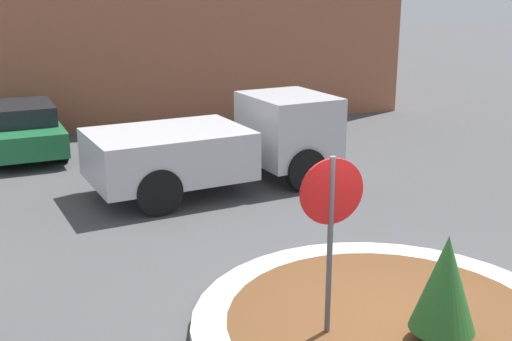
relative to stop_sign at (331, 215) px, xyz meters
name	(u,v)px	position (x,y,z in m)	size (l,w,h in m)	color
ground_plane	(387,330)	(0.90, 0.05, -1.72)	(120.00, 120.00, 0.00)	#474749
traffic_island	(388,324)	(0.90, 0.05, -1.64)	(5.17, 5.17, 0.17)	#BCB7AD
stop_sign	(331,215)	(0.00, 0.00, 0.00)	(0.82, 0.07, 2.45)	#4C4C51
island_shrub	(445,283)	(1.19, -0.69, -0.75)	(0.79, 0.79, 1.40)	brown
utility_truck	(223,144)	(0.52, 6.70, -0.71)	(5.72, 3.04, 1.96)	#B2B2B7
storefront_building	(157,17)	(0.89, 16.49, 1.56)	(15.90, 6.07, 6.56)	#93563D
parked_sedan_green	(21,128)	(-3.77, 11.30, -1.01)	(2.30, 4.57, 1.38)	#1E6638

